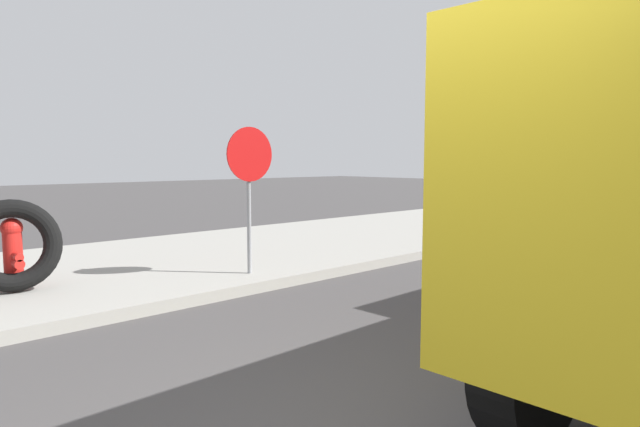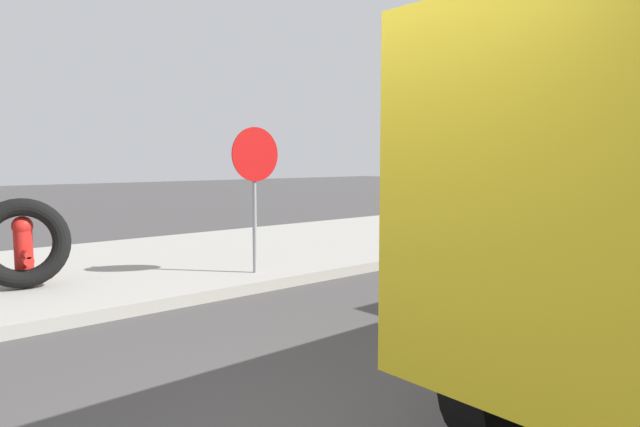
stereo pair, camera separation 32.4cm
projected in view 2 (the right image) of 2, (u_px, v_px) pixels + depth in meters
sidewalk_curb at (45, 278)px, 7.81m from camera, size 36.00×5.00×0.15m
fire_hydrant at (24, 249)px, 6.92m from camera, size 0.25×0.58×0.90m
loose_tire at (22, 243)px, 6.80m from camera, size 1.18×0.61×1.15m
stop_sign at (255, 173)px, 7.65m from camera, size 0.76×0.08×2.07m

